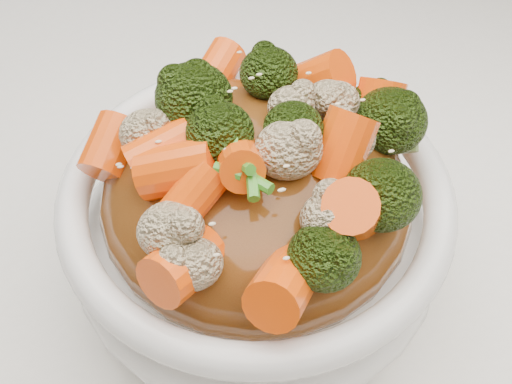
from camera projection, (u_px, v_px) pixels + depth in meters
name	position (u px, v px, depth m)	size (l,w,h in m)	color
tablecloth	(257.00, 218.00, 0.48)	(1.20, 0.80, 0.04)	white
bowl	(256.00, 228.00, 0.39)	(0.24, 0.24, 0.09)	white
sauce_base	(256.00, 196.00, 0.36)	(0.19, 0.19, 0.10)	#643511
carrots	(256.00, 111.00, 0.31)	(0.19, 0.19, 0.05)	#FF5208
broccoli	(256.00, 113.00, 0.31)	(0.19, 0.19, 0.05)	black
cauliflower	(256.00, 116.00, 0.31)	(0.19, 0.19, 0.04)	#C9B589
scallions	(256.00, 110.00, 0.31)	(0.14, 0.14, 0.02)	#3B8A1F
sesame_seeds	(256.00, 110.00, 0.31)	(0.17, 0.17, 0.01)	beige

